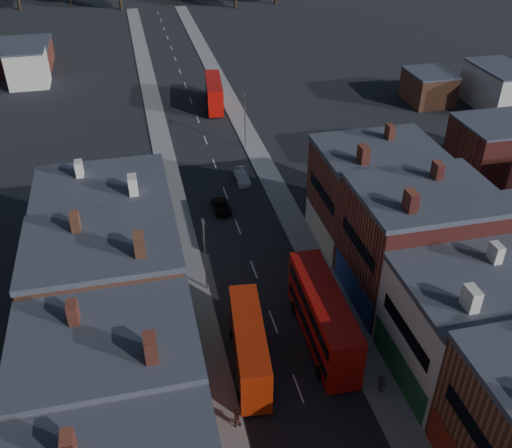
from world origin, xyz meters
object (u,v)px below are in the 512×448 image
bus_0 (249,345)px  bus_2 (214,93)px  car_2 (222,207)px  ped_1 (236,418)px  ped_3 (381,383)px  bus_1 (323,316)px  car_3 (242,177)px

bus_0 → bus_2: (6.82, 57.27, 0.05)m
car_2 → ped_1: bearing=-100.3°
bus_0 → ped_3: bearing=-21.3°
bus_0 → bus_1: 6.99m
bus_0 → bus_2: 57.68m
bus_0 → car_3: bus_0 is taller
bus_0 → bus_2: bus_2 is taller
bus_2 → car_3: bearing=-85.5°
car_3 → bus_1: bearing=-88.6°
bus_0 → bus_2: size_ratio=0.98×
bus_0 → bus_1: bearing=18.4°
ped_3 → bus_0: bearing=52.5°
bus_2 → ped_3: bearing=-81.2°
car_2 → car_3: (3.90, 6.49, 0.05)m
ped_1 → bus_2: bearing=-98.7°
car_3 → ped_3: (3.58, -36.28, 0.43)m
car_2 → car_3: 7.57m
bus_1 → ped_1: bearing=-140.9°
bus_0 → bus_1: size_ratio=0.86×
bus_1 → car_3: size_ratio=2.95×
car_3 → ped_1: (-8.29, -36.83, 0.34)m
bus_0 → ped_1: bus_0 is taller
bus_1 → ped_1: bus_1 is taller
car_3 → ped_1: size_ratio=2.55×
bus_0 → ped_1: size_ratio=6.44×
bus_0 → bus_2: bearing=89.5°
car_2 → ped_3: bearing=-78.0°
bus_1 → ped_3: bearing=-65.4°
bus_1 → ped_1: 11.66m
ped_1 → bus_0: bearing=-112.7°
bus_0 → car_2: 24.94m
bus_1 → car_2: 23.89m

